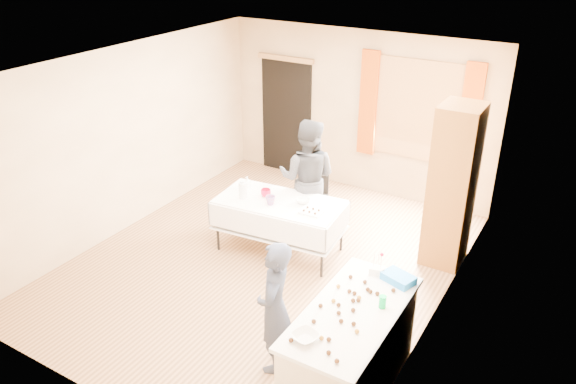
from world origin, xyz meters
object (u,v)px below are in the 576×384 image
Objects in this scene: counter at (351,350)px; girl at (275,307)px; chair at (313,207)px; party_table at (279,221)px; woman at (307,178)px; cabinet at (452,187)px.

girl is at bearing -172.86° from counter.
chair is (-1.84, 2.67, -0.17)m from counter.
party_table is 1.03× the size of woman.
cabinet is at bearing 145.20° from girl.
woman is (-1.91, -0.29, -0.21)m from cabinet.
girl is 0.83× the size of woman.
counter is at bearing 111.41° from woman.
counter is (-0.10, -2.72, -0.61)m from cabinet.
party_table is 0.75m from woman.
counter is 1.70× the size of chair.
cabinet is 2.23× the size of chair.
cabinet reaches higher than party_table.
party_table is (-1.98, -0.92, -0.62)m from cabinet.
counter is 0.95× the size of woman.
girl is at bearing -65.13° from party_table.
woman reaches higher than chair.
chair is at bearing -176.46° from girl.
chair is 0.68× the size of girl.
counter is 3.05m from woman.
counter is at bearing 79.58° from girl.
chair reaches higher than party_table.
cabinet is 2.97m from girl.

